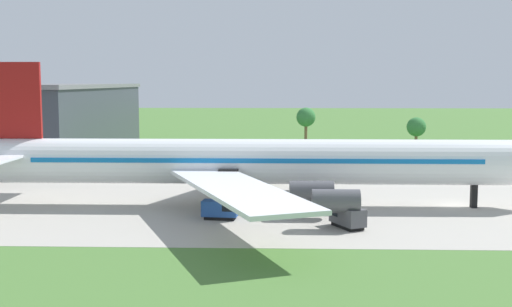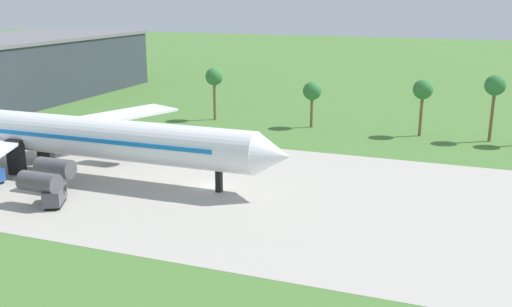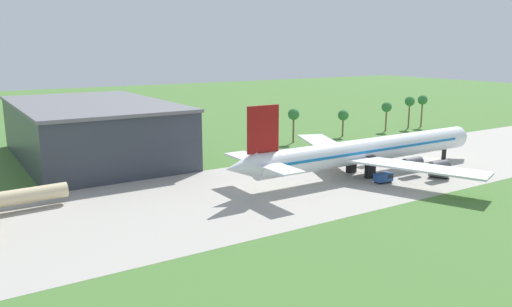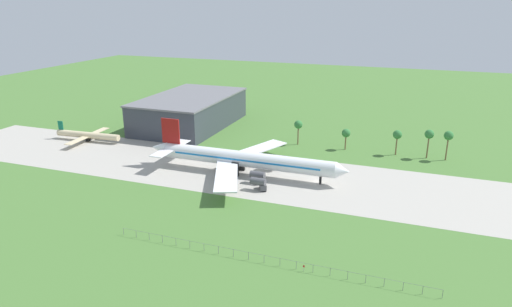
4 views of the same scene
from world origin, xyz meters
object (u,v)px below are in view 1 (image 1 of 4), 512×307
Objects in this scene: terminal_building at (23,120)px; catering_van at (347,216)px; jet_airliner at (246,162)px; baggage_tug at (221,209)px.

catering_van is at bearing -46.63° from terminal_building.
jet_airliner is 9.22m from baggage_tug.
jet_airliner is at bearing 135.16° from catering_van.
jet_airliner reaches higher than terminal_building.
catering_van is at bearing -14.97° from baggage_tug.
jet_airliner is 17.96× the size of baggage_tug.
terminal_building is at bearing 133.37° from catering_van.
baggage_tug is 0.07× the size of terminal_building.
terminal_building is at bearing 127.74° from baggage_tug.
jet_airliner is at bearing 72.79° from baggage_tug.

